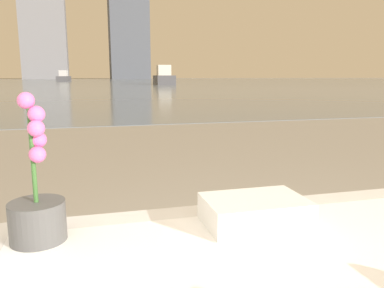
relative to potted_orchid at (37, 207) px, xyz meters
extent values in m
cylinder|color=#4C4C4C|center=(0.00, 0.00, -0.04)|extent=(0.15, 0.15, 0.11)
cylinder|color=#38662D|center=(0.00, 0.00, 0.15)|extent=(0.01, 0.01, 0.27)
sphere|color=pink|center=(-0.01, 0.00, 0.28)|extent=(0.04, 0.04, 0.04)
sphere|color=pink|center=(0.02, -0.01, 0.25)|extent=(0.04, 0.04, 0.04)
sphere|color=pink|center=(0.01, -0.02, 0.21)|extent=(0.04, 0.04, 0.04)
sphere|color=pink|center=(0.01, 0.01, 0.18)|extent=(0.04, 0.04, 0.04)
sphere|color=pink|center=(0.01, -0.01, 0.14)|extent=(0.04, 0.04, 0.04)
cube|color=white|center=(0.61, -0.04, -0.07)|extent=(0.30, 0.20, 0.04)
cube|color=white|center=(0.61, -0.04, -0.03)|extent=(0.30, 0.20, 0.04)
cube|color=slate|center=(0.65, 61.20, -0.60)|extent=(180.00, 110.00, 0.01)
cube|color=#4C4C51|center=(-4.62, 68.53, -0.16)|extent=(2.24, 5.16, 0.88)
cube|color=silver|center=(-4.62, 68.53, 0.78)|extent=(1.44, 2.00, 1.00)
cube|color=#4C4C51|center=(7.85, 40.40, -0.11)|extent=(2.30, 5.71, 0.98)
cube|color=silver|center=(7.85, 40.40, 0.94)|extent=(1.54, 2.19, 1.12)
cube|color=#4C515B|center=(11.41, 117.20, 13.34)|extent=(11.40, 12.30, 27.90)
camera|label=1|loc=(0.16, -1.02, 0.34)|focal=35.00mm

